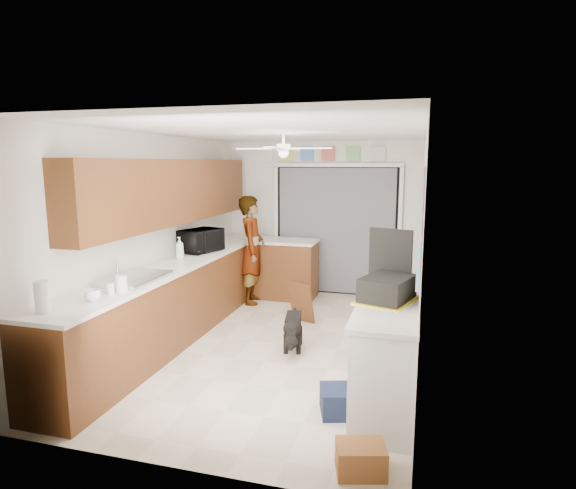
# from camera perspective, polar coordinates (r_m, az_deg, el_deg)

# --- Properties ---
(floor) EXTENTS (5.00, 5.00, 0.00)m
(floor) POSITION_cam_1_polar(r_m,az_deg,el_deg) (5.93, -1.05, -11.66)
(floor) COLOR beige
(floor) RESTS_ON ground
(ceiling) EXTENTS (5.00, 5.00, 0.00)m
(ceiling) POSITION_cam_1_polar(r_m,az_deg,el_deg) (5.54, -1.13, 13.22)
(ceiling) COLOR white
(ceiling) RESTS_ON ground
(wall_back) EXTENTS (3.20, 0.00, 3.20)m
(wall_back) POSITION_cam_1_polar(r_m,az_deg,el_deg) (8.00, 4.02, 3.14)
(wall_back) COLOR silver
(wall_back) RESTS_ON ground
(wall_front) EXTENTS (3.20, 0.00, 3.20)m
(wall_front) POSITION_cam_1_polar(r_m,az_deg,el_deg) (3.33, -13.50, -6.39)
(wall_front) COLOR silver
(wall_front) RESTS_ON ground
(wall_left) EXTENTS (0.00, 5.00, 5.00)m
(wall_left) POSITION_cam_1_polar(r_m,az_deg,el_deg) (6.24, -15.32, 0.97)
(wall_left) COLOR silver
(wall_left) RESTS_ON ground
(wall_right) EXTENTS (0.00, 5.00, 5.00)m
(wall_right) POSITION_cam_1_polar(r_m,az_deg,el_deg) (5.37, 15.50, -0.40)
(wall_right) COLOR silver
(wall_right) RESTS_ON ground
(left_base_cabinets) EXTENTS (0.60, 4.80, 0.90)m
(left_base_cabinets) POSITION_cam_1_polar(r_m,az_deg,el_deg) (6.26, -12.62, -6.39)
(left_base_cabinets) COLOR #5F3216
(left_base_cabinets) RESTS_ON floor
(left_countertop) EXTENTS (0.62, 4.80, 0.04)m
(left_countertop) POSITION_cam_1_polar(r_m,az_deg,el_deg) (6.15, -12.70, -2.18)
(left_countertop) COLOR white
(left_countertop) RESTS_ON left_base_cabinets
(upper_cabinets) EXTENTS (0.32, 4.00, 0.80)m
(upper_cabinets) POSITION_cam_1_polar(r_m,az_deg,el_deg) (6.28, -13.35, 6.15)
(upper_cabinets) COLOR #5F3216
(upper_cabinets) RESTS_ON wall_left
(sink_basin) EXTENTS (0.50, 0.76, 0.06)m
(sink_basin) POSITION_cam_1_polar(r_m,az_deg,el_deg) (5.30, -17.80, -3.91)
(sink_basin) COLOR silver
(sink_basin) RESTS_ON left_countertop
(faucet) EXTENTS (0.03, 0.03, 0.22)m
(faucet) POSITION_cam_1_polar(r_m,az_deg,el_deg) (5.39, -19.54, -2.75)
(faucet) COLOR silver
(faucet) RESTS_ON left_countertop
(peninsula_base) EXTENTS (1.00, 0.60, 0.90)m
(peninsula_base) POSITION_cam_1_polar(r_m,az_deg,el_deg) (7.77, -0.41, -3.01)
(peninsula_base) COLOR #5F3216
(peninsula_base) RESTS_ON floor
(peninsula_top) EXTENTS (1.04, 0.64, 0.04)m
(peninsula_top) POSITION_cam_1_polar(r_m,az_deg,el_deg) (7.68, -0.41, 0.41)
(peninsula_top) COLOR white
(peninsula_top) RESTS_ON peninsula_base
(back_opening_recess) EXTENTS (2.00, 0.06, 2.10)m
(back_opening_recess) POSITION_cam_1_polar(r_m,az_deg,el_deg) (7.95, 5.73, 1.62)
(back_opening_recess) COLOR black
(back_opening_recess) RESTS_ON wall_back
(curtain_panel) EXTENTS (1.90, 0.03, 2.05)m
(curtain_panel) POSITION_cam_1_polar(r_m,az_deg,el_deg) (7.92, 5.68, 1.58)
(curtain_panel) COLOR slate
(curtain_panel) RESTS_ON wall_back
(door_trim_left) EXTENTS (0.06, 0.04, 2.10)m
(door_trim_left) POSITION_cam_1_polar(r_m,az_deg,el_deg) (8.16, -1.39, 1.87)
(door_trim_left) COLOR white
(door_trim_left) RESTS_ON wall_back
(door_trim_right) EXTENTS (0.06, 0.04, 2.10)m
(door_trim_right) POSITION_cam_1_polar(r_m,az_deg,el_deg) (7.82, 13.07, 1.28)
(door_trim_right) COLOR white
(door_trim_right) RESTS_ON wall_back
(door_trim_head) EXTENTS (2.10, 0.04, 0.06)m
(door_trim_head) POSITION_cam_1_polar(r_m,az_deg,el_deg) (7.85, 5.82, 9.35)
(door_trim_head) COLOR white
(door_trim_head) RESTS_ON wall_back
(header_frame_0) EXTENTS (0.22, 0.02, 0.22)m
(header_frame_0) POSITION_cam_1_polar(r_m,az_deg,el_deg) (8.07, -0.19, 10.69)
(header_frame_0) COLOR #E4CC4C
(header_frame_0) RESTS_ON wall_back
(header_frame_1) EXTENTS (0.22, 0.02, 0.22)m
(header_frame_1) POSITION_cam_1_polar(r_m,az_deg,el_deg) (7.98, 2.28, 10.69)
(header_frame_1) COLOR #4C86CC
(header_frame_1) RESTS_ON wall_back
(header_frame_2) EXTENTS (0.22, 0.02, 0.22)m
(header_frame_2) POSITION_cam_1_polar(r_m,az_deg,el_deg) (7.91, 4.79, 10.67)
(header_frame_2) COLOR #BC4E46
(header_frame_2) RESTS_ON wall_back
(header_frame_3) EXTENTS (0.22, 0.02, 0.22)m
(header_frame_3) POSITION_cam_1_polar(r_m,az_deg,el_deg) (7.84, 7.71, 10.63)
(header_frame_3) COLOR #72BF6D
(header_frame_3) RESTS_ON wall_back
(header_frame_4) EXTENTS (0.22, 0.02, 0.22)m
(header_frame_4) POSITION_cam_1_polar(r_m,az_deg,el_deg) (7.80, 10.68, 10.56)
(header_frame_4) COLOR beige
(header_frame_4) RESTS_ON wall_back
(route66_sign) EXTENTS (0.22, 0.02, 0.26)m
(route66_sign) POSITION_cam_1_polar(r_m,az_deg,el_deg) (8.17, -2.59, 10.66)
(route66_sign) COLOR silver
(route66_sign) RESTS_ON wall_back
(right_counter_base) EXTENTS (0.50, 1.40, 0.90)m
(right_counter_base) POSITION_cam_1_polar(r_m,az_deg,el_deg) (4.44, 11.66, -13.14)
(right_counter_base) COLOR white
(right_counter_base) RESTS_ON floor
(right_counter_top) EXTENTS (0.54, 1.44, 0.04)m
(right_counter_top) POSITION_cam_1_polar(r_m,az_deg,el_deg) (4.28, 11.74, -7.32)
(right_counter_top) COLOR white
(right_counter_top) RESTS_ON right_counter_base
(abstract_painting) EXTENTS (0.03, 1.15, 0.95)m
(abstract_painting) POSITION_cam_1_polar(r_m,az_deg,el_deg) (4.32, 15.43, 2.59)
(abstract_painting) COLOR #FF5DA1
(abstract_painting) RESTS_ON wall_right
(ceiling_fan) EXTENTS (1.14, 1.14, 0.24)m
(ceiling_fan) POSITION_cam_1_polar(r_m,az_deg,el_deg) (5.72, -0.55, 11.30)
(ceiling_fan) COLOR white
(ceiling_fan) RESTS_ON ceiling
(microwave) EXTENTS (0.53, 0.65, 0.31)m
(microwave) POSITION_cam_1_polar(r_m,az_deg,el_deg) (6.75, -10.28, 0.47)
(microwave) COLOR black
(microwave) RESTS_ON left_countertop
(soap_bottle) EXTENTS (0.12, 0.12, 0.28)m
(soap_bottle) POSITION_cam_1_polar(r_m,az_deg,el_deg) (6.31, -12.73, -0.38)
(soap_bottle) COLOR silver
(soap_bottle) RESTS_ON left_countertop
(cup) EXTENTS (0.14, 0.14, 0.11)m
(cup) POSITION_cam_1_polar(r_m,az_deg,el_deg) (4.63, -22.14, -5.61)
(cup) COLOR white
(cup) RESTS_ON left_countertop
(jar_a) EXTENTS (0.12, 0.12, 0.16)m
(jar_a) POSITION_cam_1_polar(r_m,az_deg,el_deg) (4.87, -19.15, -4.38)
(jar_a) COLOR silver
(jar_a) RESTS_ON left_countertop
(jar_b) EXTENTS (0.08, 0.08, 0.11)m
(jar_b) POSITION_cam_1_polar(r_m,az_deg,el_deg) (4.82, -20.30, -4.92)
(jar_b) COLOR silver
(jar_b) RESTS_ON left_countertop
(paper_towel_roll) EXTENTS (0.12, 0.12, 0.26)m
(paper_towel_roll) POSITION_cam_1_polar(r_m,az_deg,el_deg) (4.45, -27.12, -5.52)
(paper_towel_roll) COLOR white
(paper_towel_roll) RESTS_ON left_countertop
(suitcase) EXTENTS (0.51, 0.60, 0.22)m
(suitcase) POSITION_cam_1_polar(r_m,az_deg,el_deg) (4.40, 11.68, -5.12)
(suitcase) COLOR black
(suitcase) RESTS_ON right_counter_top
(suitcase_rim) EXTENTS (0.60, 0.69, 0.02)m
(suitcase_rim) POSITION_cam_1_polar(r_m,az_deg,el_deg) (4.43, 11.63, -6.50)
(suitcase_rim) COLOR yellow
(suitcase_rim) RESTS_ON suitcase
(suitcase_lid) EXTENTS (0.41, 0.16, 0.50)m
(suitcase_lid) POSITION_cam_1_polar(r_m,az_deg,el_deg) (4.63, 12.03, -1.23)
(suitcase_lid) COLOR black
(suitcase_lid) RESTS_ON suitcase
(cardboard_box) EXTENTS (0.40, 0.34, 0.21)m
(cardboard_box) POSITION_cam_1_polar(r_m,az_deg,el_deg) (3.73, 8.62, -23.82)
(cardboard_box) COLOR #A96335
(cardboard_box) RESTS_ON floor
(navy_crate) EXTENTS (0.45, 0.41, 0.23)m
(navy_crate) POSITION_cam_1_polar(r_m,az_deg,el_deg) (4.41, 6.52, -17.95)
(navy_crate) COLOR #141B33
(navy_crate) RESTS_ON floor
(cabinet_door_panel) EXTENTS (0.40, 0.28, 0.55)m
(cabinet_door_panel) POSITION_cam_1_polar(r_m,az_deg,el_deg) (6.59, 1.57, -6.89)
(cabinet_door_panel) COLOR #5F3216
(cabinet_door_panel) RESTS_ON floor
(man) EXTENTS (0.52, 0.68, 1.67)m
(man) POSITION_cam_1_polar(r_m,az_deg,el_deg) (7.42, -4.29, -0.64)
(man) COLOR white
(man) RESTS_ON floor
(dog) EXTENTS (0.35, 0.62, 0.46)m
(dog) POSITION_cam_1_polar(r_m,az_deg,el_deg) (5.70, 0.61, -10.11)
(dog) COLOR black
(dog) RESTS_ON floor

